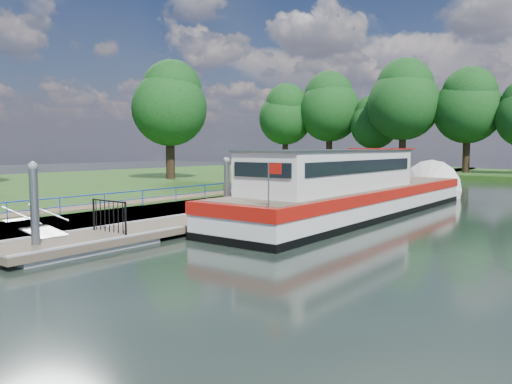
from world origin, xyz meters
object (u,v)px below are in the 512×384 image
Objects in this scene: pontoon at (283,209)px; car_c at (300,166)px; barge at (362,193)px; car_b at (331,167)px; car_a at (359,167)px.

pontoon is 7.43× the size of car_c.
car_c is (-17.18, 21.44, 0.33)m from barge.
pontoon is at bearing -153.94° from barge.
car_b is (-9.88, 23.06, 1.25)m from pontoon.
pontoon is 1.42× the size of barge.
car_c is (-3.70, 0.14, -0.01)m from car_b.
car_b is (-13.48, 21.30, 0.34)m from barge.
car_c is at bearing 128.71° from barge.
car_a is at bearing 115.99° from barge.
pontoon is at bearing 131.98° from car_c.
car_a is 2.89m from car_b.
pontoon is at bearing 180.00° from car_b.
pontoon is 8.30× the size of car_b.
car_b is 0.90× the size of car_c.
barge reaches higher than pontoon.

